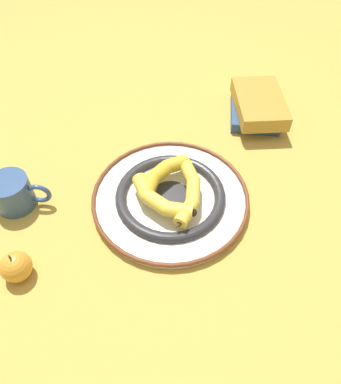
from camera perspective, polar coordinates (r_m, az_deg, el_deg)
The scene contains 8 objects.
ground_plane at distance 0.91m, azimuth -2.51°, elevation -2.08°, with size 2.80×2.80×0.00m, color gold.
decorative_bowl at distance 0.91m, azimuth 0.00°, elevation -0.82°, with size 0.38×0.38×0.03m.
banana_a at distance 0.91m, azimuth -1.15°, elevation 2.89°, with size 0.09×0.17×0.04m.
banana_b at distance 0.86m, azimuth -1.91°, elevation -1.11°, with size 0.18×0.10×0.04m.
banana_c at distance 0.87m, azimuth 2.93°, elevation -0.10°, with size 0.09×0.20×0.03m.
book_stack at distance 1.15m, azimuth 13.09°, elevation 12.59°, with size 0.21×0.24×0.08m.
coffee_mug at distance 0.96m, azimuth -22.85°, elevation -0.11°, with size 0.14×0.09×0.08m.
apple at distance 0.85m, azimuth -22.48°, elevation -10.48°, with size 0.07×0.07×0.08m.
Camera 1 is at (-0.24, 0.50, 0.73)m, focal length 35.00 mm.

